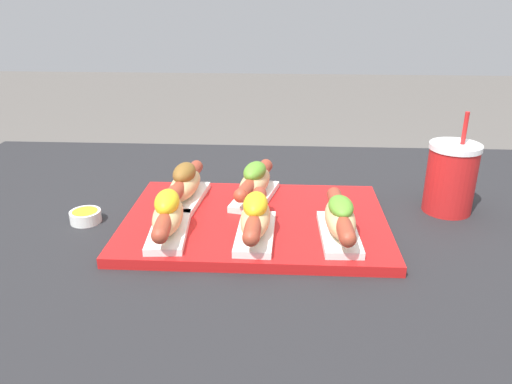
# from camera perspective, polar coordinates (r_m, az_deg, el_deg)

# --- Properties ---
(patio_table) EXTENTS (1.45, 0.99, 0.69)m
(patio_table) POSITION_cam_1_polar(r_m,az_deg,el_deg) (1.10, -0.38, -20.21)
(patio_table) COLOR #232326
(patio_table) RESTS_ON ground_plane
(serving_tray) EXTENTS (0.47, 0.32, 0.02)m
(serving_tray) POSITION_cam_1_polar(r_m,az_deg,el_deg) (0.90, -0.07, -3.36)
(serving_tray) COLOR red
(serving_tray) RESTS_ON patio_table
(hot_dog_0) EXTENTS (0.07, 0.19, 0.08)m
(hot_dog_0) POSITION_cam_1_polar(r_m,az_deg,el_deg) (0.83, -10.03, -2.61)
(hot_dog_0) COLOR white
(hot_dog_0) RESTS_ON serving_tray
(hot_dog_1) EXTENTS (0.06, 0.19, 0.08)m
(hot_dog_1) POSITION_cam_1_polar(r_m,az_deg,el_deg) (0.81, -0.06, -2.92)
(hot_dog_1) COLOR white
(hot_dog_1) RESTS_ON serving_tray
(hot_dog_2) EXTENTS (0.06, 0.19, 0.07)m
(hot_dog_2) POSITION_cam_1_polar(r_m,az_deg,el_deg) (0.82, 9.57, -3.03)
(hot_dog_2) COLOR white
(hot_dog_2) RESTS_ON serving_tray
(hot_dog_3) EXTENTS (0.07, 0.19, 0.08)m
(hot_dog_3) POSITION_cam_1_polar(r_m,az_deg,el_deg) (0.96, -8.11, 0.87)
(hot_dog_3) COLOR white
(hot_dog_3) RESTS_ON serving_tray
(hot_dog_4) EXTENTS (0.09, 0.19, 0.07)m
(hot_dog_4) POSITION_cam_1_polar(r_m,az_deg,el_deg) (0.96, -0.20, 1.08)
(hot_dog_4) COLOR white
(hot_dog_4) RESTS_ON serving_tray
(sauce_bowl) EXTENTS (0.06, 0.06, 0.02)m
(sauce_bowl) POSITION_cam_1_polar(r_m,az_deg,el_deg) (0.96, -18.98, -2.69)
(sauce_bowl) COLOR white
(sauce_bowl) RESTS_ON patio_table
(drink_cup) EXTENTS (0.09, 0.09, 0.19)m
(drink_cup) POSITION_cam_1_polar(r_m,az_deg,el_deg) (1.01, 21.37, 1.52)
(drink_cup) COLOR red
(drink_cup) RESTS_ON patio_table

